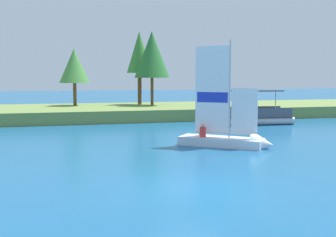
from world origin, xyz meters
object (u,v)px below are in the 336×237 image
object	(u,v)px
shoreline_tree_midleft	(139,53)
sailboat	(235,139)
shoreline_tree_centre	(152,55)
pontoon_boat	(255,116)
shoreline_tree_left	(74,66)

from	to	relation	value
shoreline_tree_midleft	sailboat	xyz separation A→B (m)	(1.27, -19.69, -5.52)
shoreline_tree_midleft	shoreline_tree_centre	distance (m)	1.82
pontoon_boat	shoreline_tree_left	bearing A→B (deg)	146.86
sailboat	shoreline_tree_centre	bearing A→B (deg)	130.30
shoreline_tree_midleft	sailboat	bearing A→B (deg)	-86.30
shoreline_tree_midleft	shoreline_tree_centre	size ratio (longest dim) A/B	1.02
shoreline_tree_centre	shoreline_tree_left	bearing A→B (deg)	167.45
shoreline_tree_centre	pontoon_boat	world-z (taller)	shoreline_tree_centre
shoreline_tree_left	shoreline_tree_centre	bearing A→B (deg)	-12.55
shoreline_tree_left	pontoon_boat	xyz separation A→B (m)	(13.28, -10.22, -4.00)
shoreline_tree_midleft	sailboat	world-z (taller)	shoreline_tree_midleft
shoreline_tree_left	shoreline_tree_centre	distance (m)	7.26
shoreline_tree_midleft	pontoon_boat	world-z (taller)	shoreline_tree_midleft
sailboat	pontoon_boat	xyz separation A→B (m)	(5.87, 9.45, 0.22)
shoreline_tree_midleft	shoreline_tree_centre	xyz separation A→B (m)	(0.88, -1.58, -0.25)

